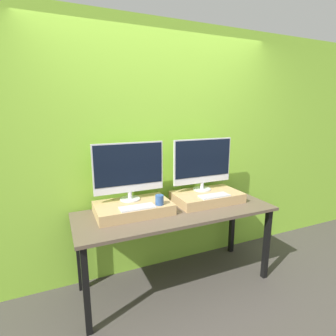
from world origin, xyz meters
The scene contains 10 objects.
ground_plane centered at (0.00, 0.00, 0.00)m, with size 12.00×12.00×0.00m, color #423D38.
wall_back centered at (0.00, 0.76, 1.30)m, with size 8.00×0.04×2.60m.
workbench centered at (0.00, 0.35, 0.71)m, with size 1.91×0.69×0.79m.
wooden_riser_left centered at (-0.40, 0.44, 0.84)m, with size 0.69×0.42×0.10m.
monitor_left centered at (-0.40, 0.55, 1.19)m, with size 0.67×0.19×0.55m.
keyboard_left centered at (-0.40, 0.31, 0.90)m, with size 0.31×0.13×0.01m.
mug centered at (-0.19, 0.31, 0.94)m, with size 0.08×0.08×0.09m.
wooden_riser_right centered at (0.40, 0.44, 0.84)m, with size 0.69×0.42×0.10m.
monitor_right centered at (0.40, 0.55, 1.19)m, with size 0.67×0.19×0.55m.
keyboard_right centered at (0.40, 0.31, 0.90)m, with size 0.31×0.13×0.01m.
Camera 1 is at (-1.02, -1.79, 1.73)m, focal length 28.00 mm.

